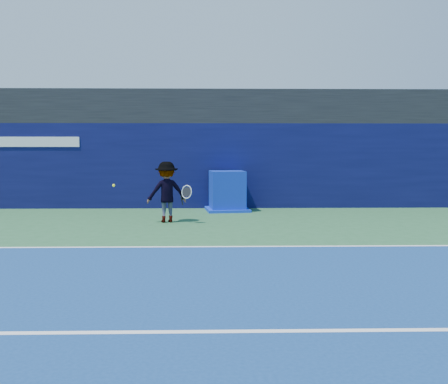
{
  "coord_description": "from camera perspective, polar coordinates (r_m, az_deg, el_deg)",
  "views": [
    {
      "loc": [
        -0.08,
        -7.6,
        2.12
      ],
      "look_at": [
        0.2,
        5.2,
        1.0
      ],
      "focal_mm": 40.0,
      "sensor_mm": 36.0,
      "label": 1
    }
  ],
  "objects": [
    {
      "name": "ground",
      "position": [
        7.89,
        -0.64,
        -10.59
      ],
      "size": [
        80.0,
        80.0,
        0.0
      ],
      "primitive_type": "plane",
      "color": "#295C34",
      "rests_on": "ground"
    },
    {
      "name": "service_line",
      "position": [
        5.98,
        -0.42,
        -15.67
      ],
      "size": [
        24.0,
        0.1,
        0.01
      ],
      "primitive_type": "cube",
      "color": "white",
      "rests_on": "ground"
    },
    {
      "name": "tennis_ball",
      "position": [
        12.88,
        -12.5,
        0.74
      ],
      "size": [
        0.07,
        0.07,
        0.07
      ],
      "color": "#E7FB1B",
      "rests_on": "ground"
    },
    {
      "name": "stadium_band",
      "position": [
        19.15,
        -1.03,
        9.43
      ],
      "size": [
        36.0,
        3.0,
        1.2
      ],
      "primitive_type": "cube",
      "color": "black",
      "rests_on": "back_wall_assembly"
    },
    {
      "name": "equipment_cart",
      "position": [
        16.99,
        0.37,
        -0.07
      ],
      "size": [
        1.58,
        1.58,
        1.36
      ],
      "color": "#0C26A9",
      "rests_on": "ground"
    },
    {
      "name": "back_wall_assembly",
      "position": [
        18.11,
        -1.02,
        3.04
      ],
      "size": [
        36.0,
        1.03,
        3.0
      ],
      "color": "#0B0D3C",
      "rests_on": "ground"
    },
    {
      "name": "baseline",
      "position": [
        10.8,
        -0.81,
        -6.27
      ],
      "size": [
        24.0,
        0.1,
        0.01
      ],
      "primitive_type": "cube",
      "color": "white",
      "rests_on": "ground"
    },
    {
      "name": "tennis_player",
      "position": [
        14.41,
        -6.56,
        0.0
      ],
      "size": [
        1.37,
        0.88,
        1.75
      ],
      "color": "silver",
      "rests_on": "ground"
    }
  ]
}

